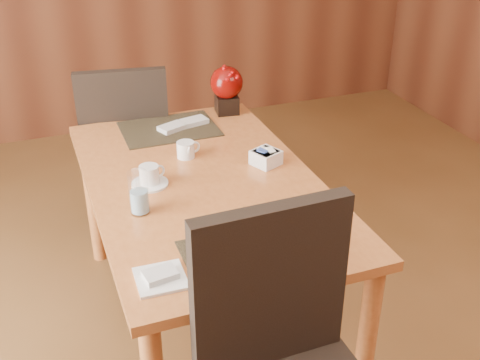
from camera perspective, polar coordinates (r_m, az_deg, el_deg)
name	(u,v)px	position (r m, az deg, el deg)	size (l,w,h in m)	color
dining_table	(204,201)	(2.49, -3.41, -2.04)	(0.90, 1.50, 0.75)	#C46F36
placemat_near	(254,255)	(2.00, 1.29, -7.13)	(0.45, 0.33, 0.01)	black
placemat_far	(169,129)	(2.92, -6.72, 4.84)	(0.45, 0.33, 0.01)	black
soup_setting	(253,246)	(1.95, 1.23, -6.29)	(0.28, 0.28, 0.11)	white
coffee_cup	(149,177)	(2.42, -8.59, 0.30)	(0.15, 0.15, 0.08)	white
water_glass	(139,193)	(2.22, -9.58, -1.19)	(0.07, 0.07, 0.17)	silver
creamer_jug	(186,150)	(2.62, -5.18, 2.88)	(0.10, 0.10, 0.07)	white
sugar_caddy	(266,158)	(2.56, 2.47, 2.14)	(0.10, 0.10, 0.06)	white
berry_decor	(227,87)	(3.05, -1.28, 8.82)	(0.16, 0.16, 0.24)	black
napkins_far	(185,124)	(2.93, -5.25, 5.32)	(0.25, 0.09, 0.02)	silver
bread_plate	(161,278)	(1.91, -7.53, -9.24)	(0.15, 0.15, 0.01)	white
far_chair	(126,142)	(3.26, -10.74, 3.53)	(0.53, 0.54, 1.00)	black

